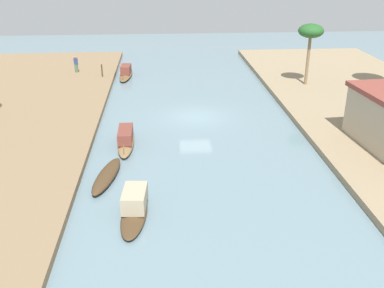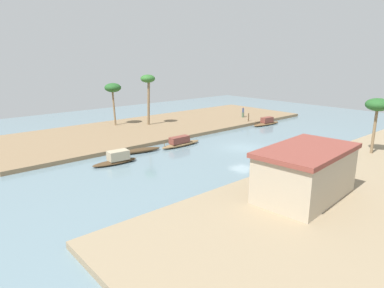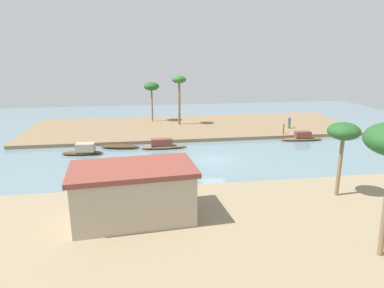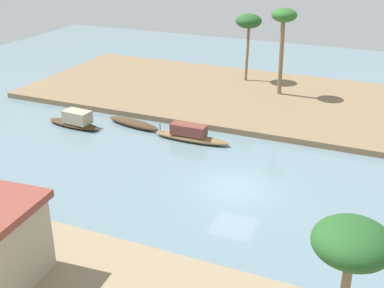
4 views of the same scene
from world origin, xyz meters
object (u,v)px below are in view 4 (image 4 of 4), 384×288
object	(u,v)px
sampan_upstream_small	(190,135)
palm_tree_right_tall	(352,246)
sampan_with_tall_canopy	(134,123)
sampan_with_red_awning	(76,120)
palm_tree_left_near	(284,21)
palm_tree_left_far	(249,23)

from	to	relation	value
sampan_upstream_small	palm_tree_right_tall	distance (m)	20.53
palm_tree_right_tall	sampan_with_tall_canopy	bearing A→B (deg)	-44.97
sampan_with_red_awning	palm_tree_left_near	distance (m)	17.88
sampan_with_tall_canopy	palm_tree_right_tall	xyz separation A→B (m)	(-16.79, 16.77, 4.98)
sampan_with_tall_canopy	palm_tree_left_near	world-z (taller)	palm_tree_left_near
palm_tree_left_near	palm_tree_right_tall	xyz separation A→B (m)	(-8.73, 27.02, -1.24)
sampan_with_red_awning	palm_tree_right_tall	xyz separation A→B (m)	(-20.57, 15.02, 4.72)
palm_tree_left_near	palm_tree_left_far	size ratio (longest dim) A/B	1.19
palm_tree_right_tall	palm_tree_left_near	bearing A→B (deg)	-72.09
sampan_upstream_small	palm_tree_left_far	world-z (taller)	palm_tree_left_far
sampan_with_red_awning	palm_tree_right_tall	bearing A→B (deg)	148.25
sampan_with_tall_canopy	palm_tree_left_far	distance (m)	14.94
palm_tree_left_near	sampan_with_red_awning	bearing A→B (deg)	45.40
palm_tree_left_near	palm_tree_left_far	xyz separation A→B (m)	(3.82, -3.05, -0.87)
sampan_upstream_small	sampan_with_red_awning	xyz separation A→B (m)	(8.63, 0.98, 0.05)
sampan_with_tall_canopy	palm_tree_left_far	bearing A→B (deg)	-96.67
sampan_with_red_awning	sampan_with_tall_canopy	bearing A→B (deg)	-150.68
sampan_with_red_awning	palm_tree_left_near	bearing A→B (deg)	-130.22
sampan_with_red_awning	palm_tree_left_far	size ratio (longest dim) A/B	0.76
sampan_with_red_awning	palm_tree_left_far	xyz separation A→B (m)	(-8.01, -15.05, 5.09)
palm_tree_left_near	palm_tree_right_tall	size ratio (longest dim) A/B	1.27
sampan_upstream_small	palm_tree_left_far	xyz separation A→B (m)	(0.61, -14.07, 5.14)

